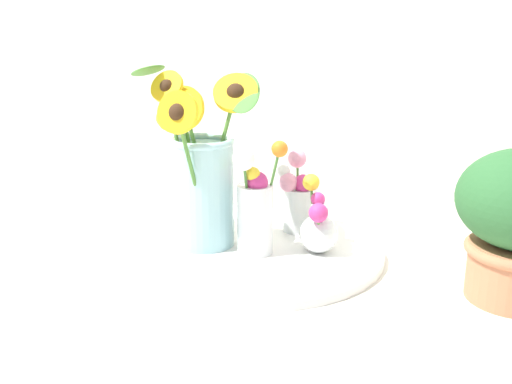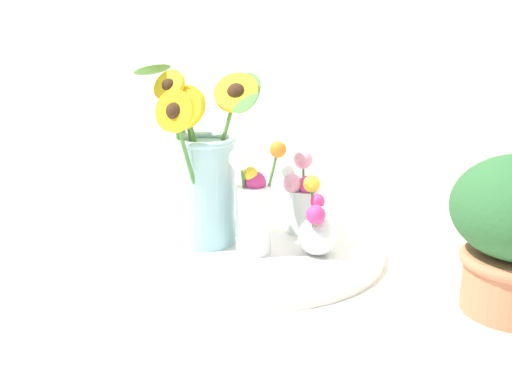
{
  "view_description": "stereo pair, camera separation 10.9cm",
  "coord_description": "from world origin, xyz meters",
  "px_view_note": "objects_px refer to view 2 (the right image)",
  "views": [
    {
      "loc": [
        0.37,
        -0.91,
        0.42
      ],
      "look_at": [
        0.01,
        0.08,
        0.12
      ],
      "focal_mm": 42.0,
      "sensor_mm": 36.0,
      "label": 1
    },
    {
      "loc": [
        0.47,
        -0.86,
        0.42
      ],
      "look_at": [
        0.01,
        0.08,
        0.12
      ],
      "focal_mm": 42.0,
      "sensor_mm": 36.0,
      "label": 2
    }
  ],
  "objects_px": {
    "mason_jar_sunflowers": "(203,172)",
    "vase_small_center": "(253,207)",
    "serving_tray": "(256,250)",
    "vase_bulb_right": "(317,228)",
    "vase_small_back": "(304,201)"
  },
  "relations": [
    {
      "from": "mason_jar_sunflowers",
      "to": "vase_small_center",
      "type": "bearing_deg",
      "value": -5.98
    },
    {
      "from": "mason_jar_sunflowers",
      "to": "serving_tray",
      "type": "bearing_deg",
      "value": 11.15
    },
    {
      "from": "vase_small_center",
      "to": "vase_bulb_right",
      "type": "relative_size",
      "value": 1.49
    },
    {
      "from": "vase_small_center",
      "to": "vase_small_back",
      "type": "distance_m",
      "value": 0.15
    },
    {
      "from": "mason_jar_sunflowers",
      "to": "vase_small_back",
      "type": "bearing_deg",
      "value": 41.76
    },
    {
      "from": "serving_tray",
      "to": "vase_small_back",
      "type": "bearing_deg",
      "value": 66.42
    },
    {
      "from": "serving_tray",
      "to": "vase_small_center",
      "type": "relative_size",
      "value": 2.3
    },
    {
      "from": "serving_tray",
      "to": "vase_small_center",
      "type": "bearing_deg",
      "value": -73.03
    },
    {
      "from": "vase_small_back",
      "to": "mason_jar_sunflowers",
      "type": "bearing_deg",
      "value": -138.24
    },
    {
      "from": "vase_bulb_right",
      "to": "mason_jar_sunflowers",
      "type": "bearing_deg",
      "value": -171.25
    },
    {
      "from": "vase_bulb_right",
      "to": "serving_tray",
      "type": "bearing_deg",
      "value": -173.36
    },
    {
      "from": "vase_small_center",
      "to": "vase_bulb_right",
      "type": "height_order",
      "value": "vase_small_center"
    },
    {
      "from": "vase_small_center",
      "to": "vase_small_back",
      "type": "height_order",
      "value": "vase_small_center"
    },
    {
      "from": "vase_small_center",
      "to": "vase_small_back",
      "type": "relative_size",
      "value": 1.28
    },
    {
      "from": "vase_bulb_right",
      "to": "vase_small_back",
      "type": "height_order",
      "value": "vase_small_back"
    }
  ]
}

